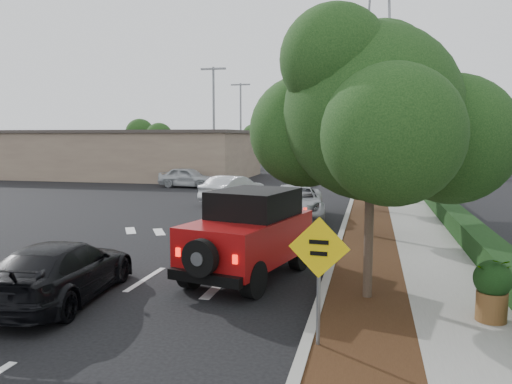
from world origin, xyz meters
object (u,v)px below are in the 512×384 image
(silver_suv_ahead, at_px, (295,202))
(black_suv_oncoming, at_px, (62,271))
(red_jeep, at_px, (252,233))
(speed_hump_sign, at_px, (319,264))

(silver_suv_ahead, distance_m, black_suv_oncoming, 12.51)
(red_jeep, relative_size, silver_suv_ahead, 0.86)
(silver_suv_ahead, height_order, speed_hump_sign, speed_hump_sign)
(red_jeep, distance_m, silver_suv_ahead, 9.21)
(silver_suv_ahead, xyz_separation_m, speed_hump_sign, (2.45, -13.45, 0.79))
(red_jeep, bearing_deg, speed_hump_sign, -48.99)
(black_suv_oncoming, distance_m, speed_hump_sign, 6.14)
(black_suv_oncoming, height_order, speed_hump_sign, speed_hump_sign)
(red_jeep, bearing_deg, black_suv_oncoming, -129.03)
(red_jeep, relative_size, black_suv_oncoming, 1.01)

